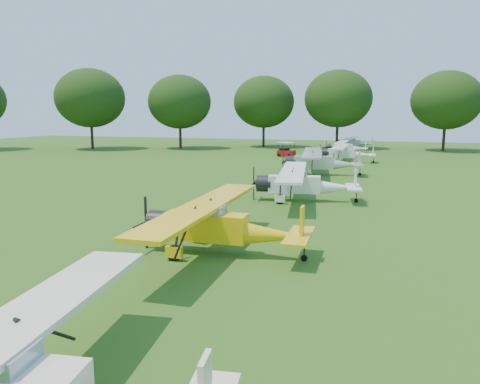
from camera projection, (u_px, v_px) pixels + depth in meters
The scene contains 9 objects.
ground at pixel (250, 226), 24.39m from camera, with size 160.00×160.00×0.00m, color #234F13.
tree_belt at pixel (324, 65), 22.11m from camera, with size 137.36×130.27×14.52m.
aircraft_2 at pixel (218, 223), 19.24m from camera, with size 7.23×11.50×2.27m.
aircraft_3 at pixel (302, 182), 31.01m from camera, with size 7.22×11.43×2.24m.
aircraft_4 at pixel (320, 160), 44.19m from camera, with size 7.67×12.16×2.39m.
aircraft_5 at pixel (346, 152), 56.10m from camera, with size 6.62×10.52×2.08m.
aircraft_6 at pixel (345, 146), 67.54m from camera, with size 5.98×9.50×1.88m.
aircraft_7 at pixel (354, 142), 77.92m from camera, with size 6.10×9.73×1.91m.
golf_cart at pixel (286, 152), 63.27m from camera, with size 2.57×1.98×1.95m.
Camera 1 is at (6.88, -22.75, 5.78)m, focal length 35.00 mm.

